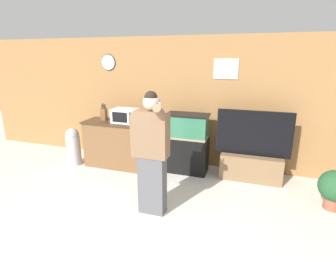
{
  "coord_description": "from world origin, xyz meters",
  "views": [
    {
      "loc": [
        1.38,
        -2.09,
        2.2
      ],
      "look_at": [
        0.11,
        1.75,
        1.05
      ],
      "focal_mm": 28.0,
      "sensor_mm": 36.0,
      "label": 1
    }
  ],
  "objects_px": {
    "microwave": "(125,116)",
    "tv_on_stand": "(251,160)",
    "counter_island": "(119,144)",
    "person_standing": "(151,152)",
    "potted_plant": "(335,188)",
    "trash_bin": "(73,146)",
    "aquarium_on_stand": "(185,143)",
    "knife_block": "(104,114)"
  },
  "relations": [
    {
      "from": "potted_plant",
      "to": "trash_bin",
      "type": "bearing_deg",
      "value": 177.21
    },
    {
      "from": "microwave",
      "to": "tv_on_stand",
      "type": "xyz_separation_m",
      "value": [
        2.42,
        0.2,
        -0.7
      ]
    },
    {
      "from": "knife_block",
      "to": "trash_bin",
      "type": "bearing_deg",
      "value": -156.51
    },
    {
      "from": "potted_plant",
      "to": "aquarium_on_stand",
      "type": "bearing_deg",
      "value": 165.73
    },
    {
      "from": "knife_block",
      "to": "person_standing",
      "type": "bearing_deg",
      "value": -41.37
    },
    {
      "from": "person_standing",
      "to": "knife_block",
      "type": "bearing_deg",
      "value": 138.63
    },
    {
      "from": "microwave",
      "to": "counter_island",
      "type": "bearing_deg",
      "value": 178.91
    },
    {
      "from": "counter_island",
      "to": "potted_plant",
      "type": "distance_m",
      "value": 3.84
    },
    {
      "from": "aquarium_on_stand",
      "to": "tv_on_stand",
      "type": "height_order",
      "value": "tv_on_stand"
    },
    {
      "from": "tv_on_stand",
      "to": "person_standing",
      "type": "bearing_deg",
      "value": -130.77
    },
    {
      "from": "trash_bin",
      "to": "aquarium_on_stand",
      "type": "bearing_deg",
      "value": 9.54
    },
    {
      "from": "counter_island",
      "to": "trash_bin",
      "type": "bearing_deg",
      "value": -167.15
    },
    {
      "from": "counter_island",
      "to": "tv_on_stand",
      "type": "xyz_separation_m",
      "value": [
        2.61,
        0.2,
        -0.09
      ]
    },
    {
      "from": "microwave",
      "to": "knife_block",
      "type": "distance_m",
      "value": 0.52
    },
    {
      "from": "counter_island",
      "to": "potted_plant",
      "type": "bearing_deg",
      "value": -6.71
    },
    {
      "from": "counter_island",
      "to": "person_standing",
      "type": "xyz_separation_m",
      "value": [
        1.27,
        -1.36,
        0.45
      ]
    },
    {
      "from": "microwave",
      "to": "knife_block",
      "type": "xyz_separation_m",
      "value": [
        -0.52,
        0.06,
        -0.01
      ]
    },
    {
      "from": "knife_block",
      "to": "tv_on_stand",
      "type": "relative_size",
      "value": 0.26
    },
    {
      "from": "aquarium_on_stand",
      "to": "tv_on_stand",
      "type": "bearing_deg",
      "value": 1.24
    },
    {
      "from": "knife_block",
      "to": "aquarium_on_stand",
      "type": "relative_size",
      "value": 0.3
    },
    {
      "from": "microwave",
      "to": "tv_on_stand",
      "type": "distance_m",
      "value": 2.53
    },
    {
      "from": "knife_block",
      "to": "person_standing",
      "type": "xyz_separation_m",
      "value": [
        1.6,
        -1.41,
        -0.15
      ]
    },
    {
      "from": "tv_on_stand",
      "to": "person_standing",
      "type": "relative_size",
      "value": 0.74
    },
    {
      "from": "microwave",
      "to": "knife_block",
      "type": "relative_size",
      "value": 1.46
    },
    {
      "from": "potted_plant",
      "to": "trash_bin",
      "type": "xyz_separation_m",
      "value": [
        -4.76,
        0.23,
        0.06
      ]
    },
    {
      "from": "potted_plant",
      "to": "counter_island",
      "type": "bearing_deg",
      "value": 173.29
    },
    {
      "from": "knife_block",
      "to": "tv_on_stand",
      "type": "xyz_separation_m",
      "value": [
        2.94,
        0.15,
        -0.69
      ]
    },
    {
      "from": "counter_island",
      "to": "trash_bin",
      "type": "distance_m",
      "value": 0.98
    },
    {
      "from": "aquarium_on_stand",
      "to": "person_standing",
      "type": "distance_m",
      "value": 1.57
    },
    {
      "from": "aquarium_on_stand",
      "to": "tv_on_stand",
      "type": "xyz_separation_m",
      "value": [
        1.24,
        0.03,
        -0.2
      ]
    },
    {
      "from": "aquarium_on_stand",
      "to": "potted_plant",
      "type": "xyz_separation_m",
      "value": [
        2.44,
        -0.62,
        -0.24
      ]
    },
    {
      "from": "tv_on_stand",
      "to": "potted_plant",
      "type": "relative_size",
      "value": 2.16
    },
    {
      "from": "microwave",
      "to": "tv_on_stand",
      "type": "bearing_deg",
      "value": 4.79
    },
    {
      "from": "microwave",
      "to": "trash_bin",
      "type": "xyz_separation_m",
      "value": [
        -1.14,
        -0.21,
        -0.68
      ]
    },
    {
      "from": "tv_on_stand",
      "to": "person_standing",
      "type": "height_order",
      "value": "person_standing"
    },
    {
      "from": "counter_island",
      "to": "knife_block",
      "type": "distance_m",
      "value": 0.69
    },
    {
      "from": "counter_island",
      "to": "potted_plant",
      "type": "xyz_separation_m",
      "value": [
        3.81,
        -0.45,
        -0.13
      ]
    },
    {
      "from": "counter_island",
      "to": "tv_on_stand",
      "type": "bearing_deg",
      "value": 4.38
    },
    {
      "from": "microwave",
      "to": "tv_on_stand",
      "type": "relative_size",
      "value": 0.38
    },
    {
      "from": "counter_island",
      "to": "person_standing",
      "type": "relative_size",
      "value": 0.78
    },
    {
      "from": "aquarium_on_stand",
      "to": "potted_plant",
      "type": "bearing_deg",
      "value": -14.27
    },
    {
      "from": "counter_island",
      "to": "aquarium_on_stand",
      "type": "bearing_deg",
      "value": 7.2
    }
  ]
}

